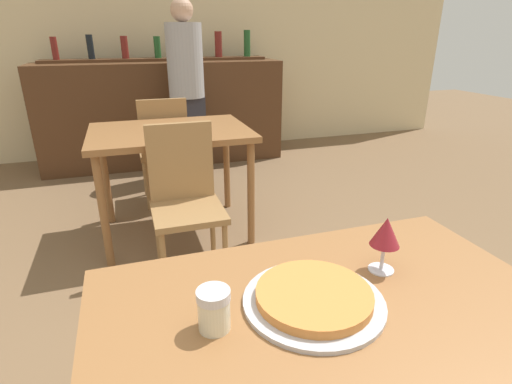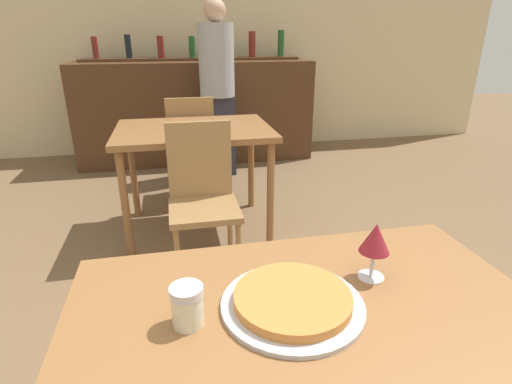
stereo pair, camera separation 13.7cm
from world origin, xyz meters
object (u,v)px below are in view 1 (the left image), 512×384
object	(u,v)px
chair_far_side_front	(185,193)
chair_far_side_back	(164,145)
cheese_shaker	(214,309)
wine_glass	(386,233)
person_standing	(187,86)
pizza_tray	(314,298)

from	to	relation	value
chair_far_side_front	chair_far_side_back	xyz separation A→B (m)	(0.00, 1.13, 0.00)
cheese_shaker	wine_glass	size ratio (longest dim) A/B	0.62
chair_far_side_back	wine_glass	xyz separation A→B (m)	(0.35, -2.50, 0.37)
person_standing	cheese_shaker	bearing A→B (deg)	-98.02
person_standing	chair_far_side_back	bearing A→B (deg)	-115.06
cheese_shaker	wine_glass	bearing A→B (deg)	9.87
chair_far_side_front	wine_glass	world-z (taller)	wine_glass
pizza_tray	chair_far_side_front	bearing A→B (deg)	94.12
chair_far_side_front	cheese_shaker	xyz separation A→B (m)	(-0.14, -1.46, 0.30)
chair_far_side_back	pizza_tray	xyz separation A→B (m)	(0.10, -2.58, 0.27)
cheese_shaker	chair_far_side_back	bearing A→B (deg)	86.87
chair_far_side_front	cheese_shaker	bearing A→B (deg)	-95.54
pizza_tray	cheese_shaker	distance (m)	0.25
pizza_tray	person_standing	xyz separation A→B (m)	(0.22, 3.26, 0.12)
chair_far_side_back	cheese_shaker	xyz separation A→B (m)	(-0.14, -2.59, 0.30)
chair_far_side_back	person_standing	distance (m)	0.85
chair_far_side_front	wine_glass	bearing A→B (deg)	-75.89
chair_far_side_front	pizza_tray	size ratio (longest dim) A/B	2.67
chair_far_side_front	wine_glass	size ratio (longest dim) A/B	5.75
chair_far_side_back	pizza_tray	bearing A→B (deg)	92.32
chair_far_side_back	wine_glass	distance (m)	2.55
cheese_shaker	person_standing	distance (m)	3.31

